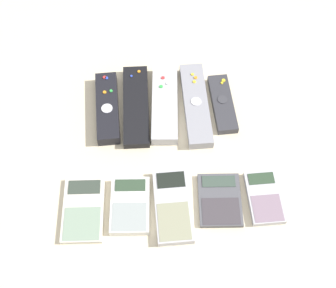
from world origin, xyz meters
TOP-DOWN VIEW (x-y plane):
  - ground_plane at (0.00, 0.00)m, footprint 3.00×3.00m
  - remote_0 at (-0.13, 0.14)m, footprint 0.05×0.18m
  - remote_1 at (-0.07, 0.14)m, footprint 0.06×0.21m
  - remote_2 at (0.00, 0.14)m, footprint 0.07×0.21m
  - remote_3 at (0.07, 0.13)m, footprint 0.06×0.22m
  - remote_4 at (0.13, 0.13)m, footprint 0.05×0.16m
  - calculator_0 at (-0.18, -0.10)m, footprint 0.09×0.14m
  - calculator_1 at (-0.09, -0.10)m, footprint 0.08×0.12m
  - calculator_2 at (0.00, -0.11)m, footprint 0.07×0.16m
  - calculator_3 at (0.10, -0.10)m, footprint 0.09×0.12m
  - calculator_4 at (0.19, -0.10)m, footprint 0.07×0.12m

SIDE VIEW (x-z plane):
  - ground_plane at x=0.00m, z-range 0.00..0.00m
  - calculator_3 at x=0.10m, z-range 0.00..0.01m
  - calculator_0 at x=-0.18m, z-range 0.00..0.01m
  - calculator_4 at x=0.19m, z-range 0.00..0.01m
  - remote_4 at x=0.13m, z-range 0.00..0.02m
  - calculator_2 at x=0.00m, z-range 0.00..0.02m
  - calculator_1 at x=-0.09m, z-range 0.00..0.02m
  - remote_1 at x=-0.07m, z-range 0.00..0.02m
  - remote_3 at x=0.07m, z-range 0.00..0.02m
  - remote_2 at x=0.00m, z-range 0.00..0.03m
  - remote_0 at x=-0.13m, z-range 0.00..0.03m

